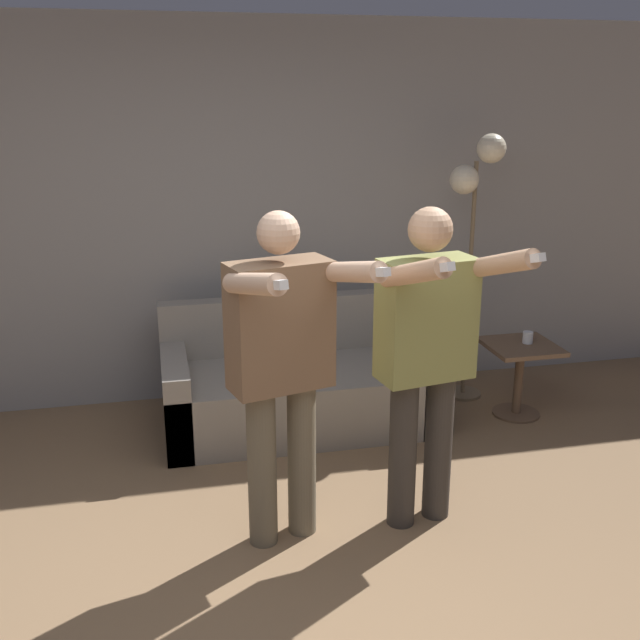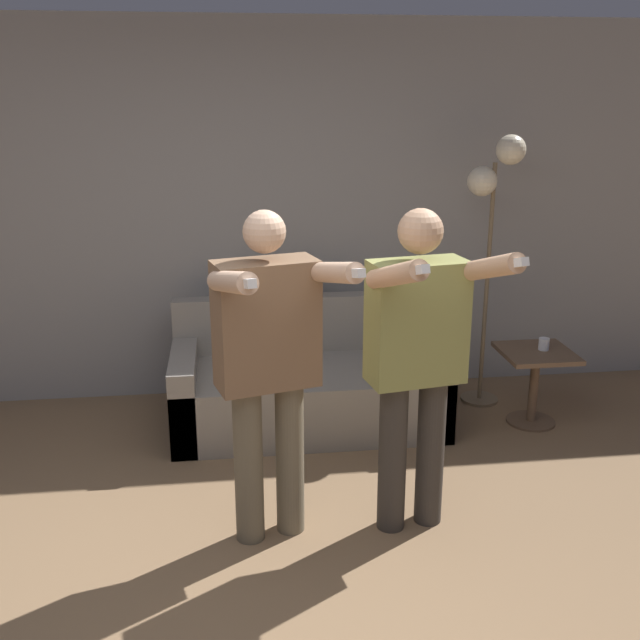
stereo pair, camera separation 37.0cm
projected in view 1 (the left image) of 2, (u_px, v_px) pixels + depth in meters
The scene contains 8 objects.
wall_back at pixel (211, 216), 5.12m from camera, with size 10.00×0.05×2.60m.
couch at pixel (298, 386), 4.93m from camera, with size 1.75×0.85×0.79m.
person_left at pixel (282, 358), 3.44m from camera, with size 0.65×0.76×1.63m.
person_right at pixel (427, 347), 3.59m from camera, with size 0.60×0.72×1.62m.
cat at pixel (286, 284), 5.03m from camera, with size 0.43×0.14×0.20m.
floor_lamp at pixel (476, 194), 5.03m from camera, with size 0.38×0.26×1.85m.
side_table at pixel (520, 364), 5.02m from camera, with size 0.46×0.46×0.51m.
cup at pixel (528, 337), 4.99m from camera, with size 0.07×0.07×0.08m.
Camera 1 is at (-0.40, -2.43, 2.14)m, focal length 42.00 mm.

